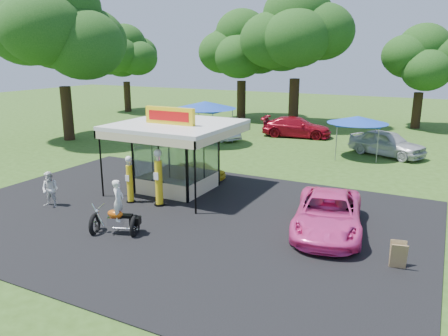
{
  "coord_description": "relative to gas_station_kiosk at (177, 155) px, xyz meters",
  "views": [
    {
      "loc": [
        9.54,
        -12.43,
        6.62
      ],
      "look_at": [
        1.1,
        4.0,
        1.74
      ],
      "focal_mm": 35.0,
      "sensor_mm": 36.0,
      "label": 1
    }
  ],
  "objects": [
    {
      "name": "ground",
      "position": [
        2.0,
        -4.99,
        -1.78
      ],
      "size": [
        120.0,
        120.0,
        0.0
      ],
      "primitive_type": "plane",
      "color": "#304D18",
      "rests_on": "ground"
    },
    {
      "name": "asphalt_apron",
      "position": [
        2.0,
        -2.99,
        -1.76
      ],
      "size": [
        20.0,
        14.0,
        0.04
      ],
      "primitive_type": "cube",
      "color": "black",
      "rests_on": "ground"
    },
    {
      "name": "gas_station_kiosk",
      "position": [
        0.0,
        0.0,
        0.0
      ],
      "size": [
        5.4,
        5.4,
        4.18
      ],
      "color": "white",
      "rests_on": "ground"
    },
    {
      "name": "gas_pump_left",
      "position": [
        -0.85,
        -2.6,
        -0.73
      ],
      "size": [
        0.41,
        0.41,
        2.2
      ],
      "color": "black",
      "rests_on": "ground"
    },
    {
      "name": "gas_pump_right",
      "position": [
        0.56,
        -2.35,
        -0.54
      ],
      "size": [
        0.48,
        0.48,
        2.6
      ],
      "color": "black",
      "rests_on": "ground"
    },
    {
      "name": "motorcycle",
      "position": [
        1.03,
        -5.66,
        -0.92
      ],
      "size": [
        1.96,
        1.43,
        2.22
      ],
      "rotation": [
        0.0,
        0.0,
        0.36
      ],
      "color": "black",
      "rests_on": "ground"
    },
    {
      "name": "spare_tires",
      "position": [
        -0.42,
        -1.17,
        -1.38
      ],
      "size": [
        1.04,
        0.82,
        0.84
      ],
      "rotation": [
        0.0,
        0.0,
        0.34
      ],
      "color": "black",
      "rests_on": "ground"
    },
    {
      "name": "a_frame_sign",
      "position": [
        10.68,
        -3.74,
        -1.33
      ],
      "size": [
        0.53,
        0.54,
        0.89
      ],
      "rotation": [
        0.0,
        0.0,
        0.21
      ],
      "color": "#593819",
      "rests_on": "ground"
    },
    {
      "name": "kiosk_car",
      "position": [
        -0.0,
        2.21,
        -1.3
      ],
      "size": [
        2.82,
        1.13,
        0.96
      ],
      "primitive_type": "imported",
      "rotation": [
        0.0,
        0.0,
        1.57
      ],
      "color": "yellow",
      "rests_on": "ground"
    },
    {
      "name": "pink_sedan",
      "position": [
        7.95,
        -1.82,
        -1.05
      ],
      "size": [
        3.41,
        5.65,
        1.47
      ],
      "primitive_type": "imported",
      "rotation": [
        0.0,
        0.0,
        0.2
      ],
      "color": "#F7439F",
      "rests_on": "ground"
    },
    {
      "name": "spectator_west",
      "position": [
        -3.63,
        -4.64,
        -0.98
      ],
      "size": [
        0.9,
        0.78,
        1.61
      ],
      "primitive_type": "imported",
      "rotation": [
        0.0,
        0.0,
        0.24
      ],
      "color": "white",
      "rests_on": "ground"
    },
    {
      "name": "bg_car_a",
      "position": [
        -4.37,
        12.62,
        -1.12
      ],
      "size": [
        4.25,
        2.89,
        1.33
      ],
      "primitive_type": "imported",
      "rotation": [
        0.0,
        0.0,
        1.16
      ],
      "color": "silver",
      "rests_on": "ground"
    },
    {
      "name": "bg_car_b",
      "position": [
        0.76,
        16.43,
        -0.98
      ],
      "size": [
        5.79,
        3.02,
        1.6
      ],
      "primitive_type": "imported",
      "rotation": [
        0.0,
        0.0,
        1.72
      ],
      "color": "maroon",
      "rests_on": "ground"
    },
    {
      "name": "bg_car_c",
      "position": [
        8.19,
        12.65,
        -0.93
      ],
      "size": [
        5.39,
        3.82,
        1.7
      ],
      "primitive_type": "imported",
      "rotation": [
        0.0,
        0.0,
        1.17
      ],
      "color": "silver",
      "rests_on": "ground"
    },
    {
      "name": "tent_west",
      "position": [
        -4.36,
        10.48,
        1.12
      ],
      "size": [
        4.58,
        4.58,
        3.2
      ],
      "rotation": [
        0.0,
        0.0,
        -0.02
      ],
      "color": "gray",
      "rests_on": "ground"
    },
    {
      "name": "tent_east",
      "position": [
        6.44,
        11.31,
        0.66
      ],
      "size": [
        3.86,
        3.86,
        2.7
      ],
      "rotation": [
        0.0,
        0.0,
        0.21
      ],
      "color": "gray",
      "rests_on": "ground"
    },
    {
      "name": "oak_far_a",
      "position": [
        -21.71,
        22.77,
        4.31
      ],
      "size": [
        8.08,
        8.08,
        9.57
      ],
      "color": "black",
      "rests_on": "ground"
    },
    {
      "name": "oak_far_b",
      "position": [
        -7.68,
        23.92,
        5.01
      ],
      "size": [
        8.93,
        8.93,
        10.65
      ],
      "color": "black",
      "rests_on": "ground"
    },
    {
      "name": "oak_far_c",
      "position": [
        -1.31,
        21.76,
        6.02
      ],
      "size": [
        10.43,
        10.43,
        12.3
      ],
      "color": "black",
      "rests_on": "ground"
    },
    {
      "name": "oak_far_d",
      "position": [
        9.04,
        25.44,
        3.91
      ],
      "size": [
        7.5,
        7.5,
        8.93
      ],
      "color": "black",
      "rests_on": "ground"
    },
    {
      "name": "oak_near",
      "position": [
        -14.74,
        7.09,
        5.9
      ],
      "size": [
        10.64,
        10.64,
        12.25
      ],
      "color": "black",
      "rests_on": "ground"
    }
  ]
}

